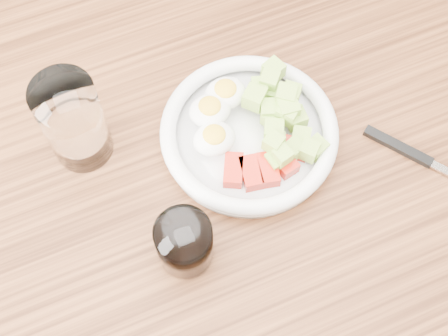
# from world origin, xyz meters

# --- Properties ---
(ground) EXTENTS (4.00, 4.00, 0.00)m
(ground) POSITION_xyz_m (0.00, 0.00, 0.00)
(ground) COLOR brown
(ground) RESTS_ON ground
(dining_table) EXTENTS (1.50, 0.90, 0.77)m
(dining_table) POSITION_xyz_m (0.00, 0.00, 0.67)
(dining_table) COLOR brown
(dining_table) RESTS_ON ground
(bowl) EXTENTS (0.25, 0.25, 0.06)m
(bowl) POSITION_xyz_m (0.05, 0.05, 0.79)
(bowl) COLOR white
(bowl) RESTS_ON dining_table
(fork) EXTENTS (0.14, 0.18, 0.01)m
(fork) POSITION_xyz_m (0.25, -0.07, 0.77)
(fork) COLOR black
(fork) RESTS_ON dining_table
(water_glass) EXTENTS (0.08, 0.08, 0.15)m
(water_glass) POSITION_xyz_m (-0.17, 0.13, 0.84)
(water_glass) COLOR white
(water_glass) RESTS_ON dining_table
(coffee_glass) EXTENTS (0.07, 0.07, 0.08)m
(coffee_glass) POSITION_xyz_m (-0.10, -0.07, 0.81)
(coffee_glass) COLOR white
(coffee_glass) RESTS_ON dining_table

